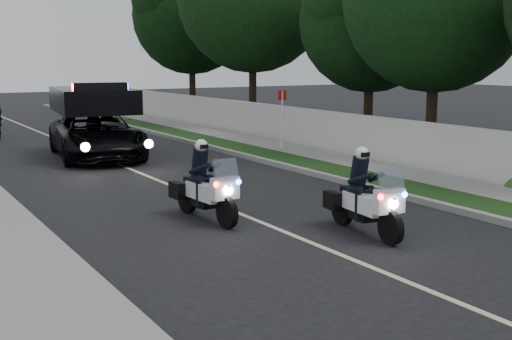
% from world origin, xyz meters
% --- Properties ---
extents(ground, '(120.00, 120.00, 0.00)m').
position_xyz_m(ground, '(0.00, 0.00, 0.00)').
color(ground, black).
rests_on(ground, ground).
extents(curb_right, '(0.20, 60.00, 0.15)m').
position_xyz_m(curb_right, '(4.10, 10.00, 0.07)').
color(curb_right, gray).
rests_on(curb_right, ground).
extents(grass_verge, '(1.20, 60.00, 0.16)m').
position_xyz_m(grass_verge, '(4.80, 10.00, 0.08)').
color(grass_verge, '#193814').
rests_on(grass_verge, ground).
extents(sidewalk_right, '(1.40, 60.00, 0.16)m').
position_xyz_m(sidewalk_right, '(6.10, 10.00, 0.08)').
color(sidewalk_right, gray).
rests_on(sidewalk_right, ground).
extents(property_wall, '(0.22, 60.00, 1.50)m').
position_xyz_m(property_wall, '(7.10, 10.00, 0.75)').
color(property_wall, beige).
rests_on(property_wall, ground).
extents(lane_marking, '(0.12, 50.00, 0.01)m').
position_xyz_m(lane_marking, '(0.00, 10.00, 0.00)').
color(lane_marking, '#BFB78C').
rests_on(lane_marking, ground).
extents(police_moto_left, '(0.82, 2.02, 1.68)m').
position_xyz_m(police_moto_left, '(-0.87, 4.91, 0.00)').
color(police_moto_left, silver).
rests_on(police_moto_left, ground).
extents(police_moto_right, '(0.89, 2.03, 1.68)m').
position_xyz_m(police_moto_right, '(1.24, 2.36, 0.00)').
color(police_moto_right, silver).
rests_on(police_moto_right, ground).
extents(police_suv, '(3.32, 5.92, 2.73)m').
position_xyz_m(police_suv, '(-0.15, 14.56, 0.00)').
color(police_suv, black).
rests_on(police_suv, ground).
extents(sign_post, '(0.38, 0.38, 2.26)m').
position_xyz_m(sign_post, '(6.00, 12.62, 0.00)').
color(sign_post, '#AF0C1F').
rests_on(sign_post, ground).
extents(tree_right_b, '(6.67, 6.67, 10.14)m').
position_xyz_m(tree_right_b, '(9.50, 8.87, 0.00)').
color(tree_right_b, '#133913').
rests_on(tree_right_b, ground).
extents(tree_right_c, '(7.24, 7.24, 9.18)m').
position_xyz_m(tree_right_c, '(10.30, 13.04, 0.00)').
color(tree_right_c, black).
rests_on(tree_right_c, ground).
extents(tree_right_d, '(9.41, 9.41, 12.05)m').
position_xyz_m(tree_right_d, '(9.43, 20.54, 0.00)').
color(tree_right_d, '#153B13').
rests_on(tree_right_d, ground).
extents(tree_right_e, '(8.27, 8.27, 11.04)m').
position_xyz_m(tree_right_e, '(9.60, 27.66, 0.00)').
color(tree_right_e, black).
rests_on(tree_right_e, ground).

